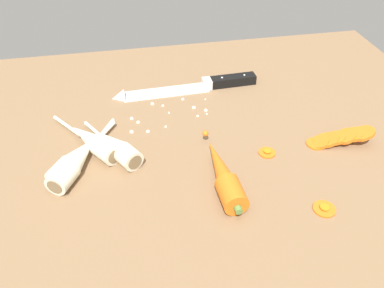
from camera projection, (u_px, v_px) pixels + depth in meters
The scene contains 11 objects.
ground_plane at pixel (190, 151), 79.77cm from camera, with size 120.00×90.00×4.00cm, color brown.
chefs_knife at pixel (183, 88), 93.78cm from camera, with size 34.81×5.19×4.18cm.
whole_carrot at pixel (223, 174), 68.60cm from camera, with size 4.83×21.21×4.20cm.
parsnip_front at pixel (76, 161), 71.53cm from camera, with size 12.36×20.09×4.00cm.
parsnip_mid_left at pixel (93, 141), 75.92cm from camera, with size 13.92×17.70×4.00cm.
parsnip_mid_right at pixel (76, 158), 72.03cm from camera, with size 12.58×17.87×4.00cm.
parsnip_back at pixel (117, 147), 74.55cm from camera, with size 11.13×16.53×4.00cm.
carrot_slice_stack at pixel (340, 138), 77.67cm from camera, with size 13.02×5.00×4.16cm.
carrot_slice_stray_near at pixel (324, 208), 64.85cm from camera, with size 3.73×3.73×0.70cm.
carrot_slice_stray_mid at pixel (267, 152), 75.95cm from camera, with size 3.26×3.26×0.70cm.
mince_crumbs at pixel (164, 114), 85.92cm from camera, with size 18.24×11.54×0.90cm.
Camera 1 is at (-11.10, -60.01, 49.39)cm, focal length 37.03 mm.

